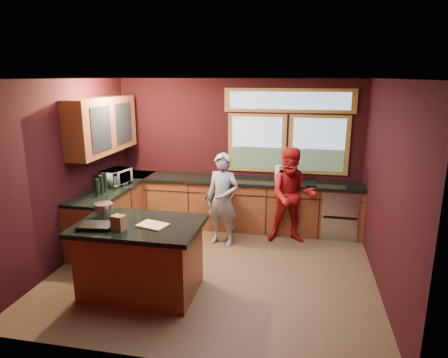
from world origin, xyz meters
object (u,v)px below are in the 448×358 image
(person_grey, at_px, (223,200))
(person_red, at_px, (292,196))
(stock_pot, at_px, (104,210))
(island, at_px, (141,258))
(cutting_board, at_px, (153,225))

(person_grey, bearing_deg, person_red, 31.10)
(person_grey, distance_m, stock_pot, 2.03)
(island, relative_size, stock_pot, 6.46)
(island, distance_m, person_red, 2.77)
(island, relative_size, cutting_board, 4.43)
(stock_pot, bearing_deg, person_red, 38.63)
(cutting_board, bearing_deg, island, 165.96)
(person_red, xyz_separation_m, cutting_board, (-1.63, -2.10, 0.15))
(island, xyz_separation_m, cutting_board, (0.20, -0.05, 0.48))
(person_red, relative_size, cutting_board, 4.62)
(stock_pot, bearing_deg, island, -15.26)
(person_grey, xyz_separation_m, person_red, (1.11, 0.34, 0.04))
(person_red, height_order, stock_pot, person_red)
(person_grey, relative_size, stock_pot, 6.43)
(cutting_board, relative_size, stock_pot, 1.46)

